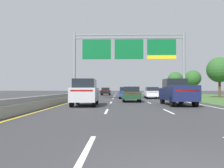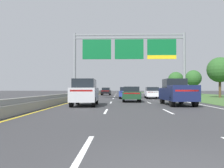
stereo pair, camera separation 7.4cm
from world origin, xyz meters
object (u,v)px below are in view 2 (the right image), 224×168
Objects in this scene: car_blue_centre_lane_sedan at (126,93)px; roadside_tree_mid at (220,70)px; car_black_left_lane_sedan at (106,91)px; roadside_tree_far at (193,78)px; car_silver_left_lane_suv at (85,92)px; roadside_tree_distant at (176,80)px; car_white_right_lane_sedan at (152,93)px; pickup_truck_navy at (177,92)px; overhead_sign_gantry at (129,52)px; car_darkgreen_centre_lane_sedan at (131,94)px.

roadside_tree_mid is (14.29, 3.50, 3.38)m from car_blue_centre_lane_sedan.
roadside_tree_mid reaches higher than car_black_left_lane_sedan.
roadside_tree_far is at bearing 87.68° from roadside_tree_mid.
car_silver_left_lane_suv reaches higher than car_black_left_lane_sedan.
roadside_tree_distant is (17.55, 13.15, 2.90)m from car_black_left_lane_sedan.
roadside_tree_mid is at bearing -47.65° from car_silver_left_lane_suv.
roadside_tree_far reaches higher than car_white_right_lane_sedan.
car_black_left_lane_sedan is at bearing 13.04° from pickup_truck_navy.
roadside_tree_distant is (13.51, 30.57, -2.57)m from overhead_sign_gantry.
roadside_tree_distant is (10.09, 42.52, 2.64)m from pickup_truck_navy.
car_black_left_lane_sedan is (-7.19, 16.52, 0.00)m from car_white_right_lane_sedan.
roadside_tree_distant is (13.94, 29.58, 2.90)m from car_blue_centre_lane_sedan.
car_white_right_lane_sedan is 31.55m from roadside_tree_distant.
roadside_tree_mid is at bearing -75.06° from car_blue_centre_lane_sedan.
car_black_left_lane_sedan is 0.77× the size of roadside_tree_distant.
roadside_tree_far reaches higher than car_blue_centre_lane_sedan.
car_black_left_lane_sedan is 0.84× the size of roadside_tree_far.
car_blue_centre_lane_sedan is 0.77× the size of roadside_tree_distant.
pickup_truck_navy is 1.23× the size of car_black_left_lane_sedan.
roadside_tree_distant is (13.58, 37.36, 2.90)m from car_darkgreen_centre_lane_sedan.
car_blue_centre_lane_sedan is at bearing -16.47° from car_silver_left_lane_suv.
overhead_sign_gantry is at bearing -19.27° from car_silver_left_lane_suv.
pickup_truck_navy is (3.42, -11.95, -5.21)m from overhead_sign_gantry.
car_white_right_lane_sedan is at bearing -155.25° from car_black_left_lane_sedan.
overhead_sign_gantry is 3.39× the size of car_blue_centre_lane_sedan.
roadside_tree_mid is at bearing -124.63° from car_black_left_lane_sedan.
overhead_sign_gantry is at bearing 1.11° from car_darkgreen_centre_lane_sedan.
car_silver_left_lane_suv is 0.90× the size of roadside_tree_far.
pickup_truck_navy reaches higher than car_blue_centre_lane_sedan.
overhead_sign_gantry is 24.13m from roadside_tree_far.
car_blue_centre_lane_sedan is 14.31m from car_silver_left_lane_suv.
car_white_right_lane_sedan is (3.16, 0.91, -5.47)m from overhead_sign_gantry.
car_black_left_lane_sedan is 22.35m from roadside_tree_mid.
car_blue_centre_lane_sedan is at bearing -166.24° from roadside_tree_mid.
roadside_tree_distant reaches higher than car_darkgreen_centre_lane_sedan.
car_white_right_lane_sedan is at bearing -21.07° from car_darkgreen_centre_lane_sedan.
roadside_tree_far is at bearing -85.27° from roadside_tree_distant.
car_blue_centre_lane_sedan is at bearing 90.23° from car_white_right_lane_sedan.
roadside_tree_distant reaches higher than car_black_left_lane_sedan.
roadside_tree_distant is at bearing 66.15° from overhead_sign_gantry.
pickup_truck_navy is 43.78m from roadside_tree_distant.
car_blue_centre_lane_sedan is 15.10m from roadside_tree_mid.
roadside_tree_mid is at bearing 17.92° from overhead_sign_gantry.
roadside_tree_distant is at bearing -14.54° from pickup_truck_navy.
overhead_sign_gantry is at bearing -162.08° from roadside_tree_mid.
roadside_tree_distant is at bearing -23.70° from car_silver_left_lane_suv.
roadside_tree_far is (18.49, 1.69, 2.74)m from car_black_left_lane_sedan.
roadside_tree_mid is at bearing -49.36° from car_darkgreen_centre_lane_sedan.
roadside_tree_far is at bearing -83.55° from car_black_left_lane_sedan.
overhead_sign_gantry reaches higher than roadside_tree_distant.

